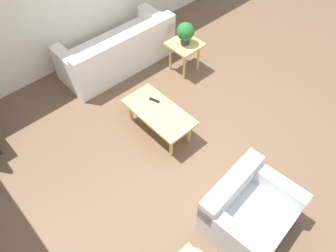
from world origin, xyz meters
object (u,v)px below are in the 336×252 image
(sofa, at_px, (119,52))
(coffee_table, at_px, (159,113))
(armchair, at_px, (247,212))
(potted_plant, at_px, (185,32))
(side_table_plant, at_px, (185,48))

(sofa, height_order, coffee_table, sofa)
(sofa, distance_m, armchair, 3.44)
(armchair, distance_m, potted_plant, 2.96)
(potted_plant, bearing_deg, coffee_table, 120.84)
(armchair, height_order, side_table_plant, armchair)
(coffee_table, height_order, side_table_plant, side_table_plant)
(potted_plant, bearing_deg, sofa, 42.29)
(armchair, xyz_separation_m, coffee_table, (1.78, -0.22, 0.08))
(sofa, distance_m, side_table_plant, 1.15)
(coffee_table, distance_m, potted_plant, 1.51)
(coffee_table, distance_m, side_table_plant, 1.46)
(potted_plant, bearing_deg, armchair, 149.87)
(sofa, bearing_deg, coffee_table, 73.81)
(side_table_plant, bearing_deg, sofa, 42.29)
(sofa, xyz_separation_m, side_table_plant, (-0.84, -0.77, 0.16))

